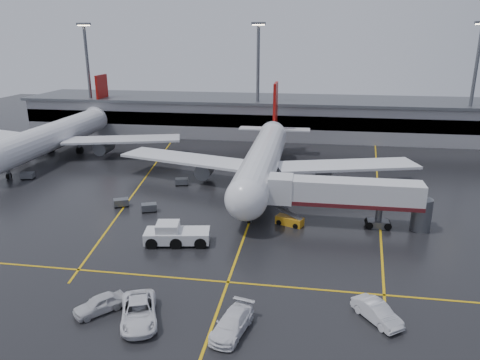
# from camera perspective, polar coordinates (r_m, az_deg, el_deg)

# --- Properties ---
(ground) EXTENTS (220.00, 220.00, 0.00)m
(ground) POSITION_cam_1_polar(r_m,az_deg,el_deg) (64.98, 2.02, -2.92)
(ground) COLOR black
(ground) RESTS_ON ground
(apron_line_centre) EXTENTS (0.25, 90.00, 0.02)m
(apron_line_centre) POSITION_cam_1_polar(r_m,az_deg,el_deg) (64.98, 2.02, -2.91)
(apron_line_centre) COLOR gold
(apron_line_centre) RESTS_ON ground
(apron_line_stop) EXTENTS (60.00, 0.25, 0.02)m
(apron_line_stop) POSITION_cam_1_polar(r_m,az_deg,el_deg) (45.27, -1.52, -12.63)
(apron_line_stop) COLOR gold
(apron_line_stop) RESTS_ON ground
(apron_line_left) EXTENTS (9.99, 69.35, 0.02)m
(apron_line_left) POSITION_cam_1_polar(r_m,az_deg,el_deg) (78.89, -11.62, 0.48)
(apron_line_left) COLOR gold
(apron_line_left) RESTS_ON ground
(apron_line_right) EXTENTS (7.57, 69.64, 0.02)m
(apron_line_right) POSITION_cam_1_polar(r_m,az_deg,el_deg) (74.77, 16.82, -0.89)
(apron_line_right) COLOR gold
(apron_line_right) RESTS_ON ground
(terminal) EXTENTS (122.00, 19.00, 8.60)m
(terminal) POSITION_cam_1_polar(r_m,az_deg,el_deg) (110.14, 5.17, 7.92)
(terminal) COLOR gray
(terminal) RESTS_ON ground
(light_mast_left) EXTENTS (3.00, 1.20, 25.45)m
(light_mast_left) POSITION_cam_1_polar(r_m,az_deg,el_deg) (115.29, -18.41, 12.64)
(light_mast_left) COLOR #595B60
(light_mast_left) RESTS_ON ground
(light_mast_mid) EXTENTS (3.00, 1.20, 25.45)m
(light_mast_mid) POSITION_cam_1_polar(r_m,az_deg,el_deg) (103.47, 2.26, 13.02)
(light_mast_mid) COLOR #595B60
(light_mast_mid) RESTS_ON ground
(light_mast_right) EXTENTS (3.00, 1.20, 25.45)m
(light_mast_right) POSITION_cam_1_polar(r_m,az_deg,el_deg) (107.81, 27.25, 11.32)
(light_mast_right) COLOR #595B60
(light_mast_right) RESTS_ON ground
(main_airliner) EXTENTS (48.80, 45.60, 14.10)m
(main_airliner) POSITION_cam_1_polar(r_m,az_deg,el_deg) (72.90, 3.01, 2.84)
(main_airliner) COLOR silver
(main_airliner) RESTS_ON ground
(second_airliner) EXTENTS (48.80, 45.60, 14.10)m
(second_airliner) POSITION_cam_1_polar(r_m,az_deg,el_deg) (97.56, -21.61, 5.42)
(second_airliner) COLOR silver
(second_airliner) RESTS_ON ground
(jet_bridge) EXTENTS (19.90, 3.40, 6.05)m
(jet_bridge) POSITION_cam_1_polar(r_m,az_deg,el_deg) (57.77, 13.08, -1.91)
(jet_bridge) COLOR silver
(jet_bridge) RESTS_ON ground
(pushback_tractor) EXTENTS (7.72, 4.23, 2.62)m
(pushback_tractor) POSITION_cam_1_polar(r_m,az_deg,el_deg) (52.99, -8.07, -6.81)
(pushback_tractor) COLOR silver
(pushback_tractor) RESTS_ON ground
(belt_loader) EXTENTS (3.70, 2.62, 2.16)m
(belt_loader) POSITION_cam_1_polar(r_m,az_deg,el_deg) (57.97, 6.22, -5.07)
(belt_loader) COLOR orange
(belt_loader) RESTS_ON ground
(service_van_a) EXTENTS (4.89, 6.85, 1.73)m
(service_van_a) POSITION_cam_1_polar(r_m,az_deg,el_deg) (40.38, -12.51, -15.77)
(service_van_a) COLOR white
(service_van_a) RESTS_ON ground
(service_van_b) EXTENTS (3.42, 5.84, 1.59)m
(service_van_b) POSITION_cam_1_polar(r_m,az_deg,el_deg) (38.31, -0.99, -17.47)
(service_van_b) COLOR white
(service_van_b) RESTS_ON ground
(service_van_c) EXTENTS (4.17, 4.88, 1.58)m
(service_van_c) POSITION_cam_1_polar(r_m,az_deg,el_deg) (41.22, 16.72, -15.51)
(service_van_c) COLOR silver
(service_van_c) RESTS_ON ground
(service_van_d) EXTENTS (4.32, 4.52, 1.52)m
(service_van_d) POSITION_cam_1_polar(r_m,az_deg,el_deg) (42.44, -17.12, -14.56)
(service_van_d) COLOR silver
(service_van_d) RESTS_ON ground
(baggage_cart_a) EXTENTS (2.34, 1.94, 1.12)m
(baggage_cart_a) POSITION_cam_1_polar(r_m,az_deg,el_deg) (62.95, -11.28, -3.35)
(baggage_cart_a) COLOR #595B60
(baggage_cart_a) RESTS_ON ground
(baggage_cart_b) EXTENTS (2.37, 2.05, 1.12)m
(baggage_cart_b) POSITION_cam_1_polar(r_m,az_deg,el_deg) (65.63, -14.61, -2.71)
(baggage_cart_b) COLOR #595B60
(baggage_cart_b) RESTS_ON ground
(baggage_cart_c) EXTENTS (2.27, 1.77, 1.12)m
(baggage_cart_c) POSITION_cam_1_polar(r_m,az_deg,el_deg) (73.08, -7.29, -0.17)
(baggage_cart_c) COLOR #595B60
(baggage_cart_c) RESTS_ON ground
(baggage_cart_d) EXTENTS (2.25, 1.74, 1.12)m
(baggage_cart_d) POSITION_cam_1_polar(r_m,az_deg,el_deg) (92.24, -27.31, 1.73)
(baggage_cart_d) COLOR #595B60
(baggage_cart_d) RESTS_ON ground
(baggage_cart_e) EXTENTS (2.22, 1.68, 1.12)m
(baggage_cart_e) POSITION_cam_1_polar(r_m,az_deg,el_deg) (83.41, -24.99, 0.53)
(baggage_cart_e) COLOR #595B60
(baggage_cart_e) RESTS_ON ground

